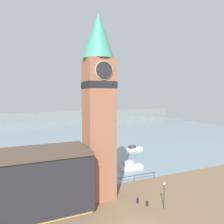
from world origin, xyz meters
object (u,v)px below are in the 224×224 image
(clock_tower, at_px, (99,102))
(mooring_bollard_near, at_px, (137,200))
(pier_building, at_px, (42,181))
(lamp_post, at_px, (164,190))
(boat_far, at_px, (134,149))
(boat_near, at_px, (130,166))
(mooring_bollard_far, at_px, (147,203))

(clock_tower, distance_m, mooring_bollard_near, 14.53)
(pier_building, height_order, lamp_post, pier_building)
(clock_tower, bearing_deg, lamp_post, -45.78)
(boat_far, bearing_deg, lamp_post, -117.60)
(clock_tower, relative_size, boat_near, 5.57)
(boat_far, distance_m, lamp_post, 30.10)
(clock_tower, xyz_separation_m, mooring_bollard_far, (4.91, -5.04, -13.47))
(pier_building, distance_m, boat_far, 34.02)
(boat_near, distance_m, boat_far, 15.10)
(boat_near, relative_size, mooring_bollard_near, 5.86)
(clock_tower, distance_m, boat_near, 18.45)
(pier_building, distance_m, mooring_bollard_far, 14.03)
(mooring_bollard_far, bearing_deg, lamp_post, -45.96)
(clock_tower, relative_size, lamp_post, 7.42)
(boat_near, distance_m, mooring_bollard_near, 13.62)
(pier_building, relative_size, mooring_bollard_near, 14.70)
(clock_tower, xyz_separation_m, mooring_bollard_near, (4.08, -3.95, -13.37))
(pier_building, xyz_separation_m, mooring_bollard_far, (12.85, -4.36, -3.61))
(boat_far, relative_size, mooring_bollard_far, 6.90)
(clock_tower, height_order, mooring_bollard_near, clock_tower)
(boat_near, relative_size, boat_far, 1.06)
(mooring_bollard_far, distance_m, lamp_post, 3.07)
(pier_building, height_order, boat_near, pier_building)
(mooring_bollard_near, xyz_separation_m, lamp_post, (2.35, -2.66, 2.05))
(clock_tower, distance_m, boat_far, 30.75)
(mooring_bollard_near, distance_m, lamp_post, 4.11)
(boat_far, distance_m, mooring_bollard_near, 28.65)
(clock_tower, bearing_deg, pier_building, -175.07)
(pier_building, xyz_separation_m, boat_near, (17.74, 9.09, -3.30))
(mooring_bollard_near, bearing_deg, boat_far, 61.05)
(pier_building, relative_size, mooring_bollard_far, 18.35)
(pier_building, distance_m, mooring_bollard_near, 12.93)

